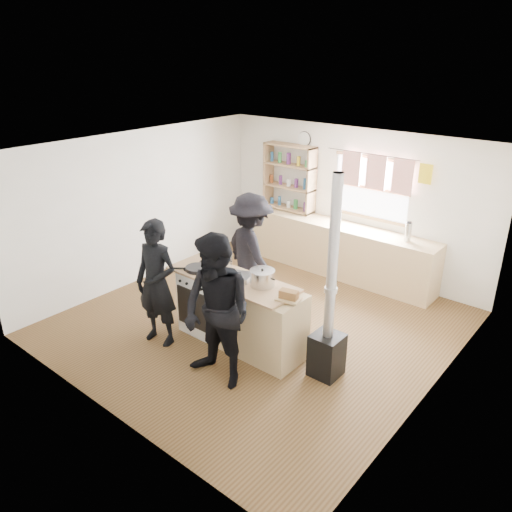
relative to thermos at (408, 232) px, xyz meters
name	(u,v)px	position (x,y,z in m)	size (l,w,h in m)	color
ground	(258,324)	(-1.17, -2.22, -1.06)	(5.00, 5.00, 0.01)	brown
back_counter	(340,250)	(-1.17, 0.00, -0.60)	(3.40, 0.55, 0.90)	#D8B782
shelving_unit	(289,177)	(-2.37, 0.12, 0.46)	(1.00, 0.28, 1.20)	tan
thermos	(408,232)	(0.00, 0.00, 0.00)	(0.10, 0.10, 0.30)	silver
cooking_island	(240,313)	(-1.02, -2.77, -0.58)	(1.97, 0.64, 0.93)	white
skillet_greens	(197,268)	(-1.68, -2.89, -0.09)	(0.44, 0.44, 0.05)	black
roast_tray	(238,276)	(-1.08, -2.74, -0.08)	(0.41, 0.37, 0.07)	silver
stockpot_stove	(223,260)	(-1.50, -2.58, -0.03)	(0.25, 0.25, 0.20)	silver
stockpot_counter	(262,278)	(-0.72, -2.69, -0.02)	(0.32, 0.32, 0.23)	silver
bread_board	(289,296)	(-0.24, -2.79, -0.07)	(0.32, 0.26, 0.12)	tan
flue_heater	(328,328)	(0.23, -2.63, -0.41)	(0.35, 0.35, 2.50)	black
person_near_left	(157,283)	(-1.91, -3.40, -0.19)	(0.62, 0.41, 1.71)	black
person_near_right	(217,312)	(-0.69, -3.54, -0.13)	(0.90, 0.70, 1.85)	black
person_far	(251,252)	(-1.59, -1.87, -0.16)	(1.15, 0.66, 1.78)	black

